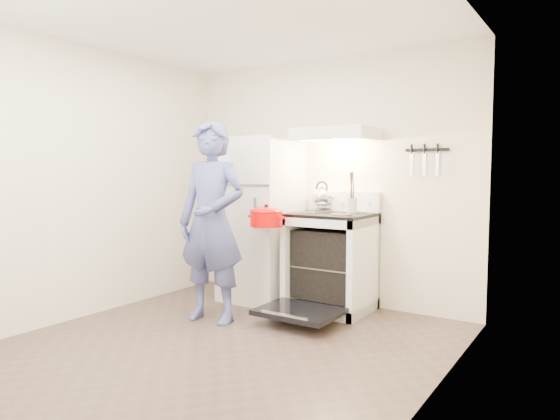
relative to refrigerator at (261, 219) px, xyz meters
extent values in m
plane|color=#4E3D35|center=(0.58, -1.45, -0.85)|extent=(3.60, 3.60, 0.00)
cube|color=beige|center=(0.58, 0.35, 0.40)|extent=(3.20, 0.02, 2.50)
cube|color=white|center=(0.00, 0.00, 0.00)|extent=(0.70, 0.70, 1.70)
cube|color=white|center=(0.81, 0.02, -0.39)|extent=(0.76, 0.65, 0.92)
cube|color=black|center=(0.81, 0.02, 0.09)|extent=(0.76, 0.65, 0.03)
cube|color=white|center=(0.81, 0.31, 0.20)|extent=(0.76, 0.07, 0.20)
cube|color=black|center=(0.81, -0.57, -0.72)|extent=(0.70, 0.54, 0.04)
cube|color=slate|center=(0.81, 0.02, -0.41)|extent=(0.60, 0.52, 0.01)
cube|color=white|center=(0.81, 0.10, 0.86)|extent=(0.76, 0.50, 0.12)
cube|color=black|center=(1.63, 0.33, 0.70)|extent=(0.40, 0.02, 0.03)
cylinder|color=#88654D|center=(0.74, 0.04, -0.40)|extent=(0.33, 0.33, 0.02)
cylinder|color=silver|center=(1.09, -0.11, 0.20)|extent=(0.10, 0.10, 0.13)
imported|color=#3B4378|center=(0.07, -0.87, 0.05)|extent=(0.71, 0.52, 1.80)
camera|label=1|loc=(3.02, -4.26, 0.50)|focal=32.00mm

